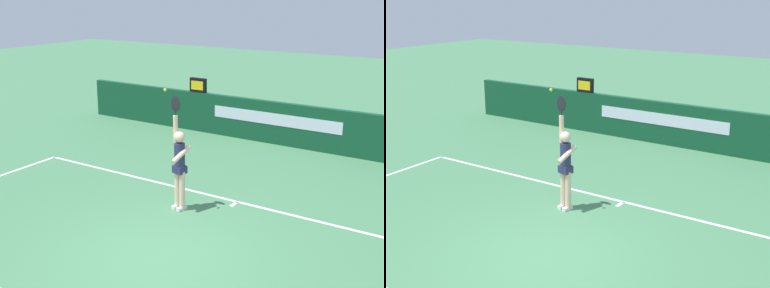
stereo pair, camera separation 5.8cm
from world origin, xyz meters
The scene contains 6 objects.
ground_plane centered at (0.00, 0.00, 0.00)m, with size 60.00×60.00×0.00m, color #447C52.
court_lines centered at (0.00, 0.36, 0.00)m, with size 11.82×5.25×0.00m.
back_wall centered at (0.00, 7.57, 0.65)m, with size 16.81×0.20×1.30m.
speed_display centered at (-3.99, 7.56, 1.54)m, with size 0.58×0.14×0.47m.
tennis_player centered at (-0.87, 1.91, 1.03)m, with size 0.47×0.52×2.48m.
tennis_ball centered at (-0.97, 1.58, 2.65)m, with size 0.07×0.07×0.07m.
Camera 2 is at (5.03, -6.57, 4.58)m, focal length 48.44 mm.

